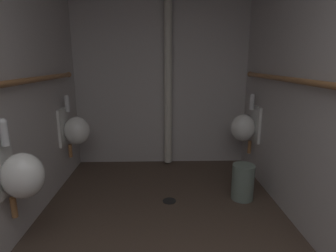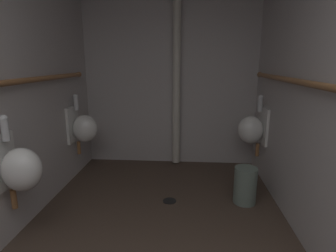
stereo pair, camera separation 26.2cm
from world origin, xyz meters
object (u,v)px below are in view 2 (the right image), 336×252
(urinal_right_mid, at_px, (252,129))
(standpipe_back_wall, at_px, (177,68))
(floor_drain, at_px, (170,201))
(urinal_left_mid, at_px, (19,168))
(urinal_left_far, at_px, (83,128))
(waste_bin, at_px, (245,185))

(urinal_right_mid, height_order, standpipe_back_wall, standpipe_back_wall)
(floor_drain, bearing_deg, urinal_left_mid, -146.46)
(urinal_left_mid, relative_size, urinal_right_mid, 1.00)
(urinal_left_far, bearing_deg, waste_bin, -15.89)
(standpipe_back_wall, height_order, waste_bin, standpipe_back_wall)
(urinal_left_far, bearing_deg, standpipe_back_wall, 24.53)
(urinal_left_mid, relative_size, urinal_left_far, 1.00)
(urinal_left_mid, distance_m, standpipe_back_wall, 2.25)
(standpipe_back_wall, bearing_deg, urinal_right_mid, -24.54)
(urinal_right_mid, distance_m, standpipe_back_wall, 1.25)
(urinal_right_mid, distance_m, waste_bin, 0.78)
(waste_bin, bearing_deg, urinal_left_far, 164.11)
(floor_drain, bearing_deg, standpipe_back_wall, 89.06)
(floor_drain, height_order, waste_bin, waste_bin)
(urinal_left_far, height_order, floor_drain, urinal_left_far)
(urinal_right_mid, xyz_separation_m, standpipe_back_wall, (-0.94, 0.43, 0.71))
(urinal_left_far, height_order, standpipe_back_wall, standpipe_back_wall)
(urinal_left_mid, height_order, urinal_left_far, same)
(urinal_left_mid, xyz_separation_m, urinal_right_mid, (2.06, 1.39, 0.00))
(urinal_right_mid, relative_size, standpipe_back_wall, 0.29)
(urinal_left_far, distance_m, waste_bin, 2.01)
(urinal_left_far, relative_size, floor_drain, 5.39)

